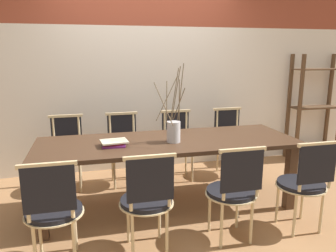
% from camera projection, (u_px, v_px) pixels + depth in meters
% --- Properties ---
extents(ground_plane, '(16.00, 16.00, 0.00)m').
position_uv_depth(ground_plane, '(168.00, 206.00, 3.51)').
color(ground_plane, '#9E7047').
extents(wall_rear, '(12.00, 0.06, 3.20)m').
position_uv_depth(wall_rear, '(145.00, 53.00, 4.40)').
color(wall_rear, silver).
rests_on(wall_rear, ground_plane).
extents(dining_table, '(2.65, 0.91, 0.73)m').
position_uv_depth(dining_table, '(168.00, 149.00, 3.37)').
color(dining_table, '#422B1C').
rests_on(dining_table, ground_plane).
extents(chair_near_leftend, '(0.45, 0.45, 0.88)m').
position_uv_depth(chair_near_leftend, '(53.00, 208.00, 2.43)').
color(chair_near_leftend, black).
rests_on(chair_near_leftend, ground_plane).
extents(chair_near_left, '(0.45, 0.45, 0.88)m').
position_uv_depth(chair_near_left, '(147.00, 198.00, 2.59)').
color(chair_near_left, black).
rests_on(chair_near_left, ground_plane).
extents(chair_near_center, '(0.45, 0.45, 0.88)m').
position_uv_depth(chair_near_center, '(234.00, 189.00, 2.77)').
color(chair_near_center, black).
rests_on(chair_near_center, ground_plane).
extents(chair_near_right, '(0.45, 0.45, 0.88)m').
position_uv_depth(chair_near_right, '(305.00, 181.00, 2.93)').
color(chair_near_right, black).
rests_on(chair_near_right, ground_plane).
extents(chair_far_leftend, '(0.45, 0.45, 0.88)m').
position_uv_depth(chair_far_leftend, '(67.00, 149.00, 3.89)').
color(chair_far_leftend, black).
rests_on(chair_far_leftend, ground_plane).
extents(chair_far_left, '(0.45, 0.45, 0.88)m').
position_uv_depth(chair_far_left, '(124.00, 146.00, 4.04)').
color(chair_far_left, black).
rests_on(chair_far_left, ground_plane).
extents(chair_far_center, '(0.45, 0.45, 0.88)m').
position_uv_depth(chair_far_center, '(178.00, 142.00, 4.21)').
color(chair_far_center, black).
rests_on(chair_far_center, ground_plane).
extents(chair_far_right, '(0.45, 0.45, 0.88)m').
position_uv_depth(chair_far_right, '(230.00, 139.00, 4.38)').
color(chair_far_right, black).
rests_on(chair_far_right, ground_plane).
extents(vase_centerpiece, '(0.30, 0.35, 0.78)m').
position_uv_depth(vase_centerpiece, '(174.00, 130.00, 3.26)').
color(vase_centerpiece, silver).
rests_on(vase_centerpiece, dining_table).
extents(book_stack, '(0.27, 0.22, 0.05)m').
position_uv_depth(book_stack, '(114.00, 143.00, 3.14)').
color(book_stack, '#842D8C').
rests_on(book_stack, dining_table).
extents(shelving_rack, '(0.76, 0.31, 1.59)m').
position_uv_depth(shelving_rack, '(315.00, 108.00, 4.97)').
color(shelving_rack, '#513823').
rests_on(shelving_rack, ground_plane).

